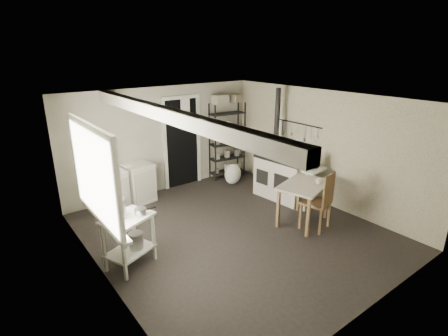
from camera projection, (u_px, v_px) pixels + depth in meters
floor at (234, 231)px, 6.14m from camera, size 5.00×5.00×0.00m
ceiling at (236, 100)px, 5.39m from camera, size 5.00×5.00×0.00m
wall_back at (163, 140)px, 7.65m from camera, size 4.50×0.02×2.30m
wall_front at (376, 229)px, 3.89m from camera, size 4.50×0.02×2.30m
wall_left at (99, 205)px, 4.48m from camera, size 0.02×5.00×2.30m
wall_right at (322, 148)px, 7.05m from camera, size 0.02×5.00×2.30m
window at (93, 175)px, 4.54m from camera, size 0.12×1.76×1.28m
doorway at (182, 143)px, 7.93m from camera, size 0.96×0.10×2.08m
ceiling_beam at (167, 115)px, 4.74m from camera, size 0.18×5.00×0.18m
wallpaper_panel at (321, 148)px, 7.05m from camera, size 0.01×5.00×2.30m
utensil_rail at (298, 124)px, 7.34m from camera, size 0.06×1.20×0.44m
prep_table at (129, 241)px, 5.07m from camera, size 0.83×0.72×0.79m
stockpot at (117, 208)px, 4.87m from camera, size 0.27×0.27×0.27m
saucepan at (140, 211)px, 4.98m from camera, size 0.18×0.18×0.09m
bucket at (136, 240)px, 5.13m from camera, size 0.27×0.27×0.24m
base_cabinets at (125, 184)px, 7.01m from camera, size 1.30×0.70×0.82m
mixing_bowl at (128, 162)px, 6.82m from camera, size 0.29×0.29×0.06m
counter_cup at (104, 165)px, 6.57m from camera, size 0.16×0.16×0.10m
shelf_rack at (227, 139)px, 8.49m from camera, size 0.90×0.43×1.83m
shelf_jar at (218, 124)px, 8.14m from camera, size 0.10×0.11×0.21m
storage_box_a at (220, 96)px, 7.98m from camera, size 0.33×0.29×0.22m
storage_box_b at (234, 95)px, 8.27m from camera, size 0.36×0.35×0.18m
stove at (283, 178)px, 7.41m from camera, size 0.74×1.20×0.90m
stovepipe at (277, 120)px, 7.46m from camera, size 0.13×0.13×1.49m
side_ledge at (312, 188)px, 6.94m from camera, size 0.57×0.37×0.82m
oats_box at (313, 160)px, 6.73m from camera, size 0.14×0.21×0.30m
work_table at (303, 204)px, 6.34m from camera, size 1.16×0.96×0.76m
table_cup at (318, 181)px, 6.23m from camera, size 0.12×0.12×0.09m
chair at (316, 203)px, 6.12m from camera, size 0.54×0.56×1.06m
flour_sack at (233, 174)px, 8.21m from camera, size 0.43×0.37×0.49m
floor_crock at (295, 203)px, 7.07m from camera, size 0.16×0.16×0.16m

